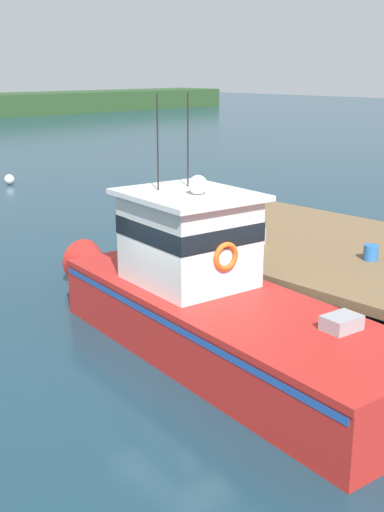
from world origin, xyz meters
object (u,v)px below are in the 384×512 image
(crate_stack_near_edge, at_px, (250,236))
(main_fishing_boat, at_px, (208,301))
(crate_single_by_cleat, at_px, (236,213))
(bait_bucket, at_px, (371,253))
(crate_single_far, at_px, (180,225))
(mooring_buoy_outer, at_px, (9,179))

(crate_stack_near_edge, bearing_deg, main_fishing_boat, -150.91)
(crate_single_by_cleat, relative_size, bait_bucket, 1.76)
(crate_single_far, relative_size, crate_stack_near_edge, 1.00)
(crate_single_by_cleat, bearing_deg, bait_bucket, -97.79)
(bait_bucket, relative_size, mooring_buoy_outer, 0.72)
(crate_single_far, height_order, mooring_buoy_outer, crate_single_far)
(main_fishing_boat, bearing_deg, crate_single_by_cleat, 37.89)
(crate_single_far, xyz_separation_m, mooring_buoy_outer, (3.47, 15.70, -1.13))
(crate_single_by_cleat, bearing_deg, main_fishing_boat, -142.11)
(main_fishing_boat, bearing_deg, mooring_buoy_outer, 72.36)
(main_fishing_boat, distance_m, crate_single_by_cleat, 5.92)
(crate_single_by_cleat, xyz_separation_m, crate_stack_near_edge, (-1.55, -1.90, -0.02))
(crate_single_far, relative_size, bait_bucket, 1.76)
(bait_bucket, distance_m, mooring_buoy_outer, 20.65)
(main_fishing_boat, distance_m, crate_single_far, 4.72)
(crate_single_by_cleat, xyz_separation_m, bait_bucket, (-0.63, -4.60, -0.05))
(crate_single_by_cleat, distance_m, mooring_buoy_outer, 16.02)
(crate_single_far, xyz_separation_m, crate_single_by_cleat, (1.92, -0.20, 0.06))
(bait_bucket, bearing_deg, main_fishing_boat, 166.44)
(crate_single_far, height_order, bait_bucket, bait_bucket)
(crate_stack_near_edge, distance_m, bait_bucket, 2.86)
(main_fishing_boat, relative_size, bait_bucket, 29.26)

